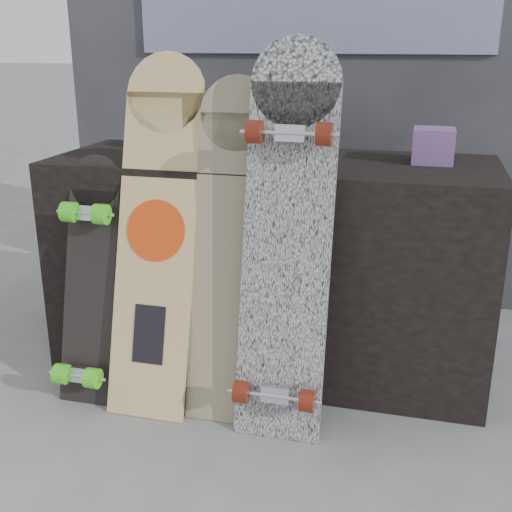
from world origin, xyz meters
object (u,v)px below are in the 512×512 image
(longboard_geisha, at_px, (157,225))
(vendor_table, at_px, (271,263))
(longboard_celtic, at_px, (230,241))
(skateboard_dark, at_px, (88,279))
(longboard_cascadia, at_px, (287,235))

(longboard_geisha, bearing_deg, vendor_table, 47.29)
(vendor_table, bearing_deg, longboard_celtic, -99.42)
(longboard_celtic, height_order, skateboard_dark, longboard_celtic)
(longboard_geisha, height_order, skateboard_dark, longboard_geisha)
(vendor_table, distance_m, skateboard_dark, 0.68)
(longboard_geisha, height_order, longboard_celtic, longboard_geisha)
(longboard_cascadia, xyz_separation_m, skateboard_dark, (-0.70, 0.01, -0.21))
(vendor_table, bearing_deg, longboard_cascadia, -70.12)
(longboard_geisha, xyz_separation_m, longboard_celtic, (0.25, -0.00, -0.03))
(longboard_cascadia, relative_size, skateboard_dark, 1.46)
(vendor_table, relative_size, longboard_geisha, 1.36)
(vendor_table, relative_size, skateboard_dark, 1.90)
(longboard_celtic, xyz_separation_m, longboard_cascadia, (0.20, -0.06, 0.05))
(longboard_celtic, bearing_deg, vendor_table, 80.58)
(vendor_table, relative_size, longboard_cascadia, 1.30)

